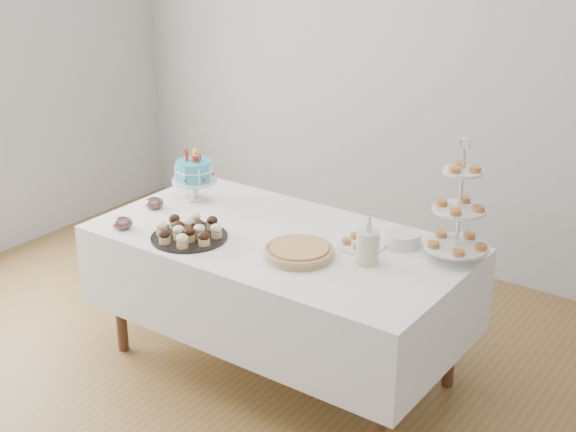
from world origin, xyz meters
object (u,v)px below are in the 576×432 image
Objects in this scene: tiered_stand at (459,210)px; table at (279,277)px; cupcake_tray at (189,230)px; pastry_plate at (361,243)px; pie at (299,252)px; utensil_pitcher at (368,246)px; plate_stack at (403,239)px; jam_bowl_a at (122,223)px; jam_bowl_b at (154,203)px; birthday_cake at (195,182)px.

table is at bearing -161.30° from tiered_stand.
pastry_plate is at bearing 29.50° from cupcake_tray.
pie is (0.58, 0.14, -0.01)m from cupcake_tray.
utensil_pitcher reaches higher than pastry_plate.
plate_stack is 1.69× the size of jam_bowl_a.
utensil_pitcher is (0.30, 0.14, 0.06)m from pie.
table is 0.86m from jam_bowl_a.
jam_bowl_b is (-0.80, -0.08, 0.26)m from table.
jam_bowl_a is (-1.29, -0.66, -0.01)m from plate_stack.
utensil_pitcher reaches higher than plate_stack.
table is 0.37m from pie.
plate_stack is at bearing 30.86° from cupcake_tray.
jam_bowl_b is at bearing -167.54° from tiered_stand.
birthday_cake is 0.55m from jam_bowl_a.
jam_bowl_a is at bearing -76.90° from jam_bowl_b.
pastry_plate is 2.28× the size of jam_bowl_a.
jam_bowl_b is (-1.02, 0.06, -0.00)m from pie.
tiered_stand is (1.20, 0.56, 0.21)m from cupcake_tray.
tiered_stand reaches higher than pie.
pie is 1.41× the size of pastry_plate.
pie is 0.33m from utensil_pitcher.
plate_stack is at bearing 26.23° from table.
pie is at bearing -120.50° from pastry_plate.
tiered_stand is 3.32× the size of plate_stack.
birthday_cake is at bearing 87.46° from jam_bowl_a.
plate_stack is 0.74× the size of pastry_plate.
cupcake_tray is (-0.36, -0.28, 0.27)m from table.
cupcake_tray is at bearing -150.50° from pastry_plate.
pastry_plate is at bearing 139.21° from utensil_pitcher.
pastry_plate reaches higher than table.
birthday_cake is at bearing -177.54° from utensil_pitcher.
utensil_pitcher is (0.88, 0.27, 0.04)m from cupcake_tray.
cupcake_tray is 1.60× the size of utensil_pitcher.
jam_bowl_a is at bearing -154.44° from pastry_plate.
pie is 1.41× the size of utensil_pitcher.
pastry_plate is 0.21m from utensil_pitcher.
plate_stack is at bearing -6.41° from birthday_cake.
plate_stack is (0.34, 0.41, 0.00)m from pie.
table is 0.61m from utensil_pitcher.
cupcake_tray is 0.60m from pie.
plate_stack is 0.29m from utensil_pitcher.
pastry_plate is (-0.45, -0.13, -0.24)m from tiered_stand.
jam_bowl_b is at bearing 155.71° from cupcake_tray.
jam_bowl_b is at bearing -124.07° from birthday_cake.
tiered_stand is at bearing 1.76° from plate_stack.
table is at bearing -158.83° from pastry_plate.
plate_stack reaches higher than pastry_plate.
tiered_stand reaches higher than table.
pie is 0.53m from plate_stack.
jam_bowl_a is (-0.95, -0.25, -0.00)m from pie.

